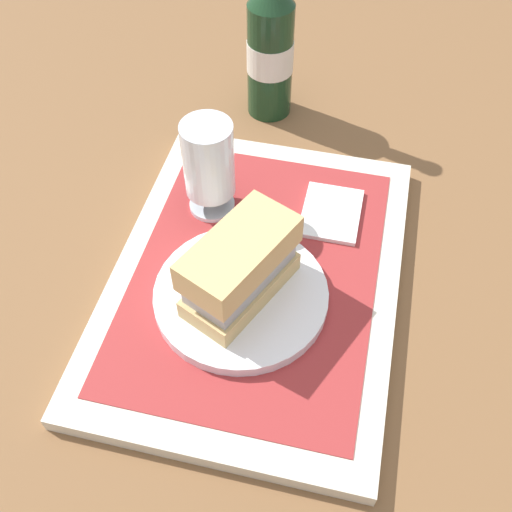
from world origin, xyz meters
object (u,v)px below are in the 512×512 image
(plate, at_px, (241,295))
(sandwich, at_px, (242,265))
(beer_glass, at_px, (209,164))
(beer_bottle, at_px, (270,47))

(plate, height_order, sandwich, sandwich)
(beer_glass, distance_m, beer_bottle, 0.23)
(beer_glass, bearing_deg, sandwich, -150.64)
(sandwich, bearing_deg, beer_glass, 53.91)
(sandwich, distance_m, beer_bottle, 0.36)
(beer_glass, relative_size, beer_bottle, 0.47)
(beer_bottle, bearing_deg, beer_glass, 174.55)
(plate, height_order, beer_glass, beer_glass)
(sandwich, xyz_separation_m, beer_bottle, (0.36, 0.05, 0.03))
(sandwich, relative_size, beer_glass, 1.16)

